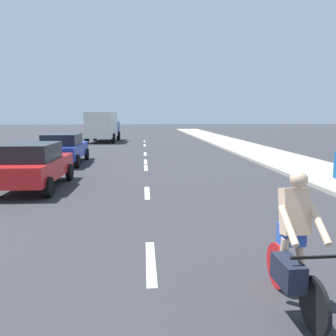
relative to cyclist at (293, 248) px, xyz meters
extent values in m
plane|color=#2D2D33|center=(-1.79, 14.26, -0.83)|extent=(160.00, 160.00, 0.00)
cube|color=#9E998E|center=(5.83, 16.26, -0.76)|extent=(3.60, 80.00, 0.14)
cube|color=white|center=(-1.79, 1.54, -0.83)|extent=(0.16, 1.80, 0.01)
cube|color=white|center=(-1.79, 6.83, -0.83)|extent=(0.16, 1.80, 0.01)
cube|color=white|center=(-1.79, 12.20, -0.83)|extent=(0.16, 1.80, 0.01)
cube|color=white|center=(-1.79, 14.32, -0.83)|extent=(0.16, 1.80, 0.01)
cube|color=white|center=(-1.79, 18.16, -0.83)|extent=(0.16, 1.80, 0.01)
cube|color=white|center=(-1.79, 24.54, -0.83)|extent=(0.16, 1.80, 0.01)
cube|color=white|center=(-1.79, 29.18, -0.83)|extent=(0.16, 1.80, 0.01)
cylinder|color=black|center=(0.06, -0.49, -0.50)|extent=(0.06, 0.66, 0.66)
cylinder|color=red|center=(0.04, 0.56, -0.50)|extent=(0.06, 0.66, 0.66)
cube|color=black|center=(0.05, 0.03, -0.32)|extent=(0.06, 0.95, 0.04)
cylinder|color=black|center=(0.04, 0.24, -0.08)|extent=(0.03, 0.03, 0.48)
cube|color=black|center=(0.06, -0.41, 0.05)|extent=(0.56, 0.04, 0.03)
cube|color=beige|center=(0.05, 0.11, 0.45)|extent=(0.35, 0.32, 0.63)
sphere|color=beige|center=(0.05, 0.05, 0.88)|extent=(0.22, 0.22, 0.22)
cube|color=#2D51B7|center=(0.05, 0.17, 0.12)|extent=(0.32, 0.23, 0.28)
cube|color=black|center=(-0.17, -0.26, -0.20)|extent=(0.25, 0.52, 0.32)
cylinder|color=beige|center=(0.17, 0.12, -0.20)|extent=(0.12, 0.32, 0.62)
cylinder|color=beige|center=(-0.07, 0.11, -0.20)|extent=(0.11, 0.20, 0.63)
cylinder|color=beige|center=(0.25, -0.14, 0.35)|extent=(0.10, 0.49, 0.41)
cylinder|color=beige|center=(-0.15, -0.15, 0.35)|extent=(0.10, 0.49, 0.41)
cube|color=red|center=(-5.66, 7.85, -0.14)|extent=(1.79, 4.15, 0.64)
cube|color=black|center=(-5.66, 7.64, 0.46)|extent=(1.55, 2.17, 0.56)
cylinder|color=black|center=(-6.50, 9.26, -0.51)|extent=(0.19, 0.64, 0.64)
cylinder|color=black|center=(-4.77, 9.24, -0.51)|extent=(0.19, 0.64, 0.64)
cylinder|color=black|center=(-4.81, 6.43, -0.51)|extent=(0.19, 0.64, 0.64)
cube|color=#1E389E|center=(-6.03, 13.93, -0.14)|extent=(1.93, 4.48, 0.64)
cube|color=black|center=(-6.03, 13.71, 0.46)|extent=(1.68, 2.34, 0.56)
cylinder|color=black|center=(-6.99, 15.43, -0.51)|extent=(0.19, 0.64, 0.64)
cylinder|color=black|center=(-5.12, 15.46, -0.51)|extent=(0.19, 0.64, 0.64)
cylinder|color=black|center=(-6.95, 12.40, -0.51)|extent=(0.19, 0.64, 0.64)
cylinder|color=black|center=(-5.08, 12.43, -0.51)|extent=(0.19, 0.64, 0.64)
cube|color=#23478C|center=(-5.61, 30.99, 0.37)|extent=(2.51, 2.45, 1.40)
cube|color=silver|center=(-5.75, 28.01, 0.82)|extent=(2.59, 4.27, 2.30)
cylinder|color=black|center=(-6.81, 30.92, -0.38)|extent=(0.32, 0.91, 0.90)
cylinder|color=black|center=(-4.42, 30.81, -0.38)|extent=(0.32, 0.91, 0.90)
cylinder|color=black|center=(-7.00, 27.02, -0.38)|extent=(0.32, 0.91, 0.90)
cylinder|color=black|center=(-4.60, 26.91, -0.38)|extent=(0.32, 0.91, 0.90)
camera|label=1|loc=(-1.89, -3.97, 1.67)|focal=36.15mm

